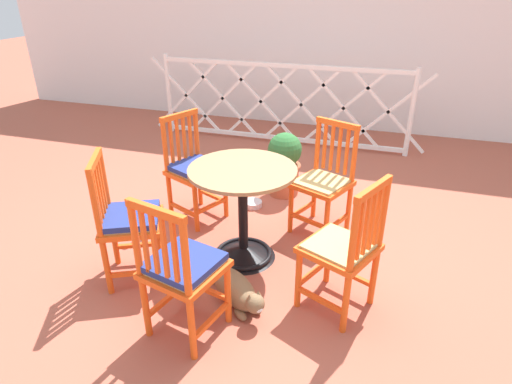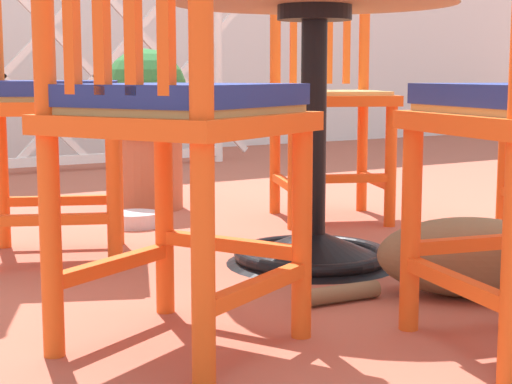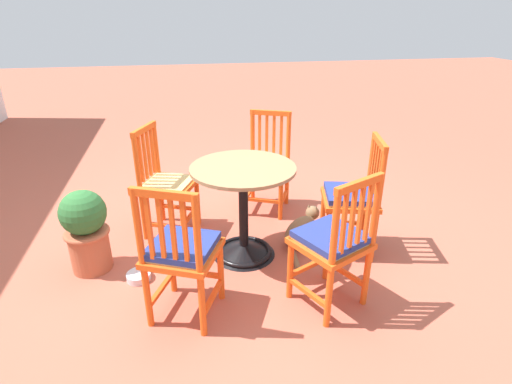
{
  "view_description": "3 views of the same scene",
  "coord_description": "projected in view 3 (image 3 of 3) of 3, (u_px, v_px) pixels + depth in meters",
  "views": [
    {
      "loc": [
        0.84,
        -2.66,
        1.91
      ],
      "look_at": [
        -0.02,
        0.06,
        0.48
      ],
      "focal_mm": 30.21,
      "sensor_mm": 36.0,
      "label": 1
    },
    {
      "loc": [
        -1.43,
        -1.92,
        0.52
      ],
      "look_at": [
        -0.2,
        -0.01,
        0.2
      ],
      "focal_mm": 58.62,
      "sensor_mm": 36.0,
      "label": 2
    },
    {
      "loc": [
        -2.72,
        0.32,
        1.75
      ],
      "look_at": [
        -0.04,
        -0.19,
        0.51
      ],
      "focal_mm": 28.38,
      "sensor_mm": 36.0,
      "label": 3
    }
  ],
  "objects": [
    {
      "name": "orange_chair_near_fence",
      "position": [
        267.0,
        165.0,
        3.72
      ],
      "size": [
        0.53,
        0.53,
        0.91
      ],
      "color": "#EA5619",
      "rests_on": "ground_plane"
    },
    {
      "name": "orange_chair_facing_out",
      "position": [
        182.0,
        253.0,
        2.37
      ],
      "size": [
        0.53,
        0.53,
        0.91
      ],
      "color": "#EA5619",
      "rests_on": "ground_plane"
    },
    {
      "name": "orange_chair_tucked_in",
      "position": [
        333.0,
        243.0,
        2.47
      ],
      "size": [
        0.54,
        0.54,
        0.91
      ],
      "color": "#EA5619",
      "rests_on": "ground_plane"
    },
    {
      "name": "cafe_table",
      "position": [
        244.0,
        222.0,
        3.04
      ],
      "size": [
        0.76,
        0.76,
        0.73
      ],
      "color": "black",
      "rests_on": "ground_plane"
    },
    {
      "name": "pet_water_bowl",
      "position": [
        139.0,
        276.0,
        2.86
      ],
      "size": [
        0.17,
        0.17,
        0.05
      ],
      "primitive_type": "cylinder",
      "color": "silver",
      "rests_on": "ground_plane"
    },
    {
      "name": "orange_chair_by_planter",
      "position": [
        353.0,
        198.0,
        3.05
      ],
      "size": [
        0.48,
        0.48,
        0.91
      ],
      "color": "#EA5619",
      "rests_on": "ground_plane"
    },
    {
      "name": "ground_plane",
      "position": [
        231.0,
        250.0,
        3.21
      ],
      "size": [
        24.0,
        24.0,
        0.0
      ],
      "primitive_type": "plane",
      "color": "#AD5642"
    },
    {
      "name": "tabby_cat",
      "position": [
        303.0,
        229.0,
        3.33
      ],
      "size": [
        0.67,
        0.44,
        0.23
      ],
      "color": "brown",
      "rests_on": "ground_plane"
    },
    {
      "name": "terracotta_planter",
      "position": [
        86.0,
        229.0,
        2.86
      ],
      "size": [
        0.32,
        0.32,
        0.62
      ],
      "color": "#B25B3D",
      "rests_on": "ground_plane"
    },
    {
      "name": "orange_chair_at_corner",
      "position": [
        166.0,
        184.0,
        3.32
      ],
      "size": [
        0.53,
        0.53,
        0.91
      ],
      "color": "#EA5619",
      "rests_on": "ground_plane"
    }
  ]
}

